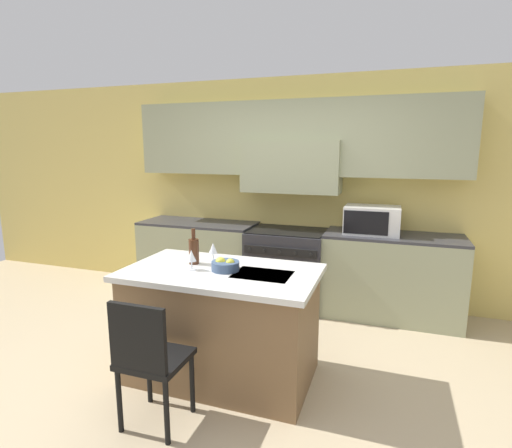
% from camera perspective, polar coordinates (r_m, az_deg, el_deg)
% --- Properties ---
extents(ground_plane, '(10.00, 10.00, 0.00)m').
position_cam_1_polar(ground_plane, '(3.46, -3.64, -21.82)').
color(ground_plane, tan).
extents(back_cabinetry, '(10.00, 0.46, 2.70)m').
position_cam_1_polar(back_cabinetry, '(4.86, 5.46, 7.74)').
color(back_cabinetry, '#DBC166').
rests_on(back_cabinetry, ground_plane).
extents(back_counter, '(3.83, 0.62, 0.94)m').
position_cam_1_polar(back_counter, '(4.83, 4.53, -6.04)').
color(back_counter, gray).
rests_on(back_counter, ground_plane).
extents(range_stove, '(0.90, 0.70, 0.92)m').
position_cam_1_polar(range_stove, '(4.81, 4.46, -6.23)').
color(range_stove, '#2D2D33').
rests_on(range_stove, ground_plane).
extents(microwave, '(0.59, 0.40, 0.30)m').
position_cam_1_polar(microwave, '(4.55, 16.22, 0.55)').
color(microwave, silver).
rests_on(microwave, back_counter).
extents(kitchen_island, '(1.54, 0.89, 0.91)m').
position_cam_1_polar(kitchen_island, '(3.36, -4.88, -13.92)').
color(kitchen_island, brown).
rests_on(kitchen_island, ground_plane).
extents(island_chair, '(0.42, 0.40, 0.92)m').
position_cam_1_polar(island_chair, '(2.83, -15.08, -17.74)').
color(island_chair, black).
rests_on(island_chair, ground_plane).
extents(wine_bottle, '(0.08, 0.08, 0.30)m').
position_cam_1_polar(wine_bottle, '(3.36, -8.87, -3.76)').
color(wine_bottle, '#422314').
rests_on(wine_bottle, kitchen_island).
extents(wine_glass_near, '(0.08, 0.08, 0.16)m').
position_cam_1_polar(wine_glass_near, '(3.20, -9.22, -4.60)').
color(wine_glass_near, white).
rests_on(wine_glass_near, kitchen_island).
extents(wine_glass_far, '(0.08, 0.08, 0.16)m').
position_cam_1_polar(wine_glass_far, '(3.41, -6.15, -3.57)').
color(wine_glass_far, white).
rests_on(wine_glass_far, kitchen_island).
extents(fruit_bowl, '(0.22, 0.22, 0.10)m').
position_cam_1_polar(fruit_bowl, '(3.17, -4.43, -5.88)').
color(fruit_bowl, '#384C6B').
rests_on(fruit_bowl, kitchen_island).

